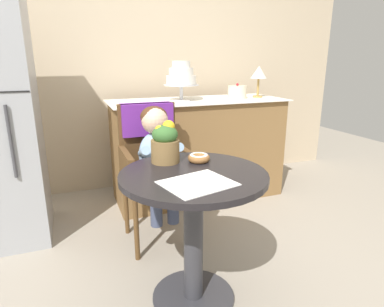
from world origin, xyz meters
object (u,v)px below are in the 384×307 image
object	(u,v)px
wicker_chair	(151,150)
seated_child	(157,151)
round_layer_cake	(237,92)
donut_front	(199,157)
flower_vase	(165,142)
tiered_cake_stand	(181,77)
cafe_table	(193,212)
table_lamp	(259,74)

from	to	relation	value
wicker_chair	seated_child	distance (m)	0.16
round_layer_cake	donut_front	bearing A→B (deg)	-126.53
donut_front	flower_vase	bearing A→B (deg)	160.39
tiered_cake_stand	round_layer_cake	world-z (taller)	tiered_cake_stand
wicker_chair	flower_vase	bearing A→B (deg)	-93.00
wicker_chair	seated_child	size ratio (longest dim) A/B	1.31
donut_front	tiered_cake_stand	size ratio (longest dim) A/B	0.35
wicker_chair	flower_vase	distance (m)	0.56
cafe_table	flower_vase	distance (m)	0.39
round_layer_cake	tiered_cake_stand	bearing A→B (deg)	177.85
flower_vase	table_lamp	xyz separation A→B (m)	(1.22, 1.07, 0.29)
cafe_table	tiered_cake_stand	distance (m)	1.48
wicker_chair	donut_front	size ratio (longest dim) A/B	8.12
cafe_table	table_lamp	bearing A→B (deg)	48.24
seated_child	round_layer_cake	xyz separation A→B (m)	(0.95, 0.69, 0.28)
flower_vase	round_layer_cake	xyz separation A→B (m)	(1.00, 1.07, 0.13)
seated_child	tiered_cake_stand	distance (m)	0.93
donut_front	table_lamp	bearing A→B (deg)	46.97
table_lamp	cafe_table	bearing A→B (deg)	-131.76
donut_front	table_lamp	world-z (taller)	table_lamp
flower_vase	round_layer_cake	world-z (taller)	round_layer_cake
wicker_chair	tiered_cake_stand	bearing A→B (deg)	55.70
wicker_chair	flower_vase	world-z (taller)	wicker_chair
wicker_chair	flower_vase	xyz separation A→B (m)	(-0.05, -0.53, 0.19)
wicker_chair	table_lamp	size ratio (longest dim) A/B	3.35
seated_child	round_layer_cake	size ratio (longest dim) A/B	4.24
table_lamp	seated_child	bearing A→B (deg)	-149.25
cafe_table	table_lamp	distance (m)	1.82
round_layer_cake	flower_vase	bearing A→B (deg)	-133.16
cafe_table	seated_child	distance (m)	0.61
wicker_chair	round_layer_cake	world-z (taller)	round_layer_cake
wicker_chair	seated_child	bearing A→B (deg)	-87.45
seated_child	donut_front	size ratio (longest dim) A/B	6.18
round_layer_cake	table_lamp	world-z (taller)	table_lamp
cafe_table	tiered_cake_stand	world-z (taller)	tiered_cake_stand
donut_front	flower_vase	xyz separation A→B (m)	(-0.17, 0.06, 0.08)
tiered_cake_stand	flower_vase	bearing A→B (deg)	-113.37
wicker_chair	table_lamp	bearing A→B (deg)	27.33
wicker_chair	round_layer_cake	xyz separation A→B (m)	(0.95, 0.54, 0.32)
wicker_chair	donut_front	distance (m)	0.61
cafe_table	donut_front	world-z (taller)	donut_front
seated_child	table_lamp	bearing A→B (deg)	30.75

